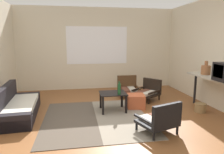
% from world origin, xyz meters
% --- Properties ---
extents(ground_plane, '(7.80, 7.80, 0.00)m').
position_xyz_m(ground_plane, '(0.00, 0.00, 0.00)').
color(ground_plane, brown).
extents(far_wall_with_window, '(5.60, 0.13, 2.70)m').
position_xyz_m(far_wall_with_window, '(0.00, 3.06, 1.35)').
color(far_wall_with_window, beige).
rests_on(far_wall_with_window, ground).
extents(area_rug, '(2.19, 2.37, 0.01)m').
position_xyz_m(area_rug, '(-0.32, 0.23, 0.01)').
color(area_rug, '#4C4238').
rests_on(area_rug, ground).
extents(couch, '(0.81, 1.78, 0.67)m').
position_xyz_m(couch, '(-2.01, 0.63, 0.21)').
color(couch, black).
rests_on(couch, ground).
extents(coffee_table, '(0.61, 0.53, 0.44)m').
position_xyz_m(coffee_table, '(0.11, 0.63, 0.35)').
color(coffee_table, black).
rests_on(coffee_table, ground).
extents(armchair_by_window, '(0.62, 0.67, 0.58)m').
position_xyz_m(armchair_by_window, '(0.79, 1.86, 0.25)').
color(armchair_by_window, '#472D19').
rests_on(armchair_by_window, ground).
extents(armchair_striped_foreground, '(0.77, 0.74, 0.60)m').
position_xyz_m(armchair_striped_foreground, '(0.72, -0.69, 0.27)').
color(armchair_striped_foreground, black).
rests_on(armchair_striped_foreground, ground).
extents(armchair_corner, '(0.84, 0.83, 0.56)m').
position_xyz_m(armchair_corner, '(1.24, 1.39, 0.25)').
color(armchair_corner, black).
rests_on(armchair_corner, ground).
extents(ottoman_orange, '(0.46, 0.46, 0.33)m').
position_xyz_m(ottoman_orange, '(0.71, 0.77, 0.16)').
color(ottoman_orange, '#BC5633').
rests_on(ottoman_orange, ground).
extents(console_shelf, '(0.46, 1.89, 0.83)m').
position_xyz_m(console_shelf, '(2.34, -0.03, 0.75)').
color(console_shelf, '#B2AD9E').
rests_on(console_shelf, ground).
extents(clay_vase, '(0.21, 0.21, 0.32)m').
position_xyz_m(clay_vase, '(2.34, 0.48, 0.95)').
color(clay_vase, '#935B38').
rests_on(clay_vase, console_shelf).
extents(glass_bottle, '(0.07, 0.07, 0.30)m').
position_xyz_m(glass_bottle, '(0.23, 0.48, 0.56)').
color(glass_bottle, '#194723').
rests_on(glass_bottle, coffee_table).
extents(wicker_basket, '(0.25, 0.25, 0.21)m').
position_xyz_m(wicker_basket, '(2.09, 0.21, 0.10)').
color(wicker_basket, olive).
rests_on(wicker_basket, ground).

